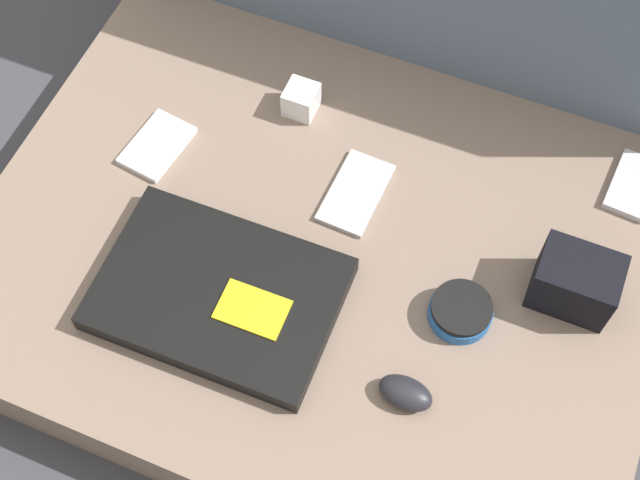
{
  "coord_description": "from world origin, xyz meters",
  "views": [
    {
      "loc": [
        0.22,
        -0.54,
        1.19
      ],
      "look_at": [
        0.0,
        0.0,
        0.13
      ],
      "focal_mm": 50.0,
      "sensor_mm": 36.0,
      "label": 1
    }
  ],
  "objects_px": {
    "speaker_puck": "(461,311)",
    "charger_brick": "(301,100)",
    "computer_mouse": "(405,393)",
    "phone_black": "(356,193)",
    "laptop": "(219,294)",
    "camera_pouch": "(575,282)",
    "phone_silver": "(157,145)",
    "phone_small": "(634,185)"
  },
  "relations": [
    {
      "from": "speaker_puck",
      "to": "charger_brick",
      "type": "relative_size",
      "value": 1.78
    },
    {
      "from": "computer_mouse",
      "to": "phone_black",
      "type": "bearing_deg",
      "value": 125.04
    },
    {
      "from": "speaker_puck",
      "to": "laptop",
      "type": "bearing_deg",
      "value": -162.18
    },
    {
      "from": "computer_mouse",
      "to": "charger_brick",
      "type": "relative_size",
      "value": 1.53
    },
    {
      "from": "camera_pouch",
      "to": "charger_brick",
      "type": "bearing_deg",
      "value": 161.63
    },
    {
      "from": "charger_brick",
      "to": "phone_silver",
      "type": "bearing_deg",
      "value": -139.38
    },
    {
      "from": "phone_silver",
      "to": "phone_small",
      "type": "xyz_separation_m",
      "value": [
        0.66,
        0.2,
        0.0
      ]
    },
    {
      "from": "laptop",
      "to": "charger_brick",
      "type": "bearing_deg",
      "value": 93.03
    },
    {
      "from": "phone_silver",
      "to": "speaker_puck",
      "type": "bearing_deg",
      "value": -2.31
    },
    {
      "from": "computer_mouse",
      "to": "camera_pouch",
      "type": "distance_m",
      "value": 0.27
    },
    {
      "from": "computer_mouse",
      "to": "phone_black",
      "type": "distance_m",
      "value": 0.31
    },
    {
      "from": "phone_small",
      "to": "speaker_puck",
      "type": "bearing_deg",
      "value": -116.09
    },
    {
      "from": "laptop",
      "to": "computer_mouse",
      "type": "distance_m",
      "value": 0.28
    },
    {
      "from": "laptop",
      "to": "computer_mouse",
      "type": "xyz_separation_m",
      "value": [
        0.28,
        -0.03,
        -0.0
      ]
    },
    {
      "from": "computer_mouse",
      "to": "phone_small",
      "type": "height_order",
      "value": "computer_mouse"
    },
    {
      "from": "speaker_puck",
      "to": "phone_silver",
      "type": "relative_size",
      "value": 0.72
    },
    {
      "from": "phone_small",
      "to": "charger_brick",
      "type": "distance_m",
      "value": 0.5
    },
    {
      "from": "charger_brick",
      "to": "laptop",
      "type": "bearing_deg",
      "value": -86.21
    },
    {
      "from": "laptop",
      "to": "speaker_puck",
      "type": "relative_size",
      "value": 3.77
    },
    {
      "from": "phone_silver",
      "to": "charger_brick",
      "type": "height_order",
      "value": "charger_brick"
    },
    {
      "from": "phone_black",
      "to": "charger_brick",
      "type": "distance_m",
      "value": 0.17
    },
    {
      "from": "laptop",
      "to": "computer_mouse",
      "type": "bearing_deg",
      "value": -8.0
    },
    {
      "from": "computer_mouse",
      "to": "laptop",
      "type": "bearing_deg",
      "value": 174.96
    },
    {
      "from": "phone_small",
      "to": "charger_brick",
      "type": "xyz_separation_m",
      "value": [
        -0.5,
        -0.05,
        0.02
      ]
    },
    {
      "from": "computer_mouse",
      "to": "speaker_puck",
      "type": "relative_size",
      "value": 0.86
    },
    {
      "from": "phone_small",
      "to": "camera_pouch",
      "type": "distance_m",
      "value": 0.21
    },
    {
      "from": "computer_mouse",
      "to": "speaker_puck",
      "type": "xyz_separation_m",
      "value": [
        0.03,
        0.13,
        0.0
      ]
    },
    {
      "from": "laptop",
      "to": "computer_mouse",
      "type": "relative_size",
      "value": 4.38
    },
    {
      "from": "phone_black",
      "to": "phone_small",
      "type": "relative_size",
      "value": 1.19
    },
    {
      "from": "laptop",
      "to": "camera_pouch",
      "type": "relative_size",
      "value": 3.0
    },
    {
      "from": "phone_black",
      "to": "charger_brick",
      "type": "bearing_deg",
      "value": 142.49
    },
    {
      "from": "phone_silver",
      "to": "phone_black",
      "type": "distance_m",
      "value": 0.3
    },
    {
      "from": "phone_silver",
      "to": "phone_black",
      "type": "xyz_separation_m",
      "value": [
        0.3,
        0.04,
        -0.0
      ]
    },
    {
      "from": "speaker_puck",
      "to": "phone_silver",
      "type": "xyz_separation_m",
      "value": [
        -0.5,
        0.09,
        -0.01
      ]
    },
    {
      "from": "speaker_puck",
      "to": "phone_small",
      "type": "height_order",
      "value": "speaker_puck"
    },
    {
      "from": "laptop",
      "to": "charger_brick",
      "type": "xyz_separation_m",
      "value": [
        -0.02,
        0.33,
        0.01
      ]
    },
    {
      "from": "phone_black",
      "to": "phone_silver",
      "type": "bearing_deg",
      "value": -170.84
    },
    {
      "from": "speaker_puck",
      "to": "phone_small",
      "type": "bearing_deg",
      "value": 59.63
    },
    {
      "from": "laptop",
      "to": "phone_black",
      "type": "xyz_separation_m",
      "value": [
        0.11,
        0.22,
        -0.01
      ]
    },
    {
      "from": "camera_pouch",
      "to": "charger_brick",
      "type": "xyz_separation_m",
      "value": [
        -0.45,
        0.15,
        -0.02
      ]
    },
    {
      "from": "phone_small",
      "to": "computer_mouse",
      "type": "bearing_deg",
      "value": -110.93
    },
    {
      "from": "speaker_puck",
      "to": "charger_brick",
      "type": "xyz_separation_m",
      "value": [
        -0.33,
        0.23,
        0.01
      ]
    }
  ]
}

